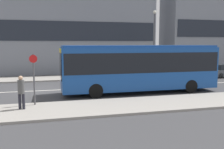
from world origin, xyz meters
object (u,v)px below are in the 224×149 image
object	(u,v)px
pedestrian_near_stop	(21,90)
bus_stop_sign	(34,75)
street_lamp	(154,36)
parked_car_0	(183,72)
city_bus	(140,66)

from	to	relation	value
pedestrian_near_stop	bus_stop_sign	xyz separation A→B (m)	(0.62, 0.83, 0.65)
bus_stop_sign	street_lamp	bearing A→B (deg)	40.49
parked_car_0	street_lamp	size ratio (longest dim) A/B	0.67
city_bus	pedestrian_near_stop	xyz separation A→B (m)	(-7.91, -3.39, -0.83)
pedestrian_near_stop	street_lamp	size ratio (longest dim) A/B	0.26
pedestrian_near_stop	parked_car_0	bearing A→B (deg)	48.24
parked_car_0	street_lamp	bearing A→B (deg)	151.35
parked_car_0	bus_stop_sign	distance (m)	16.61
city_bus	bus_stop_sign	world-z (taller)	city_bus
city_bus	parked_car_0	world-z (taller)	city_bus
parked_car_0	pedestrian_near_stop	bearing A→B (deg)	-147.92
parked_car_0	street_lamp	distance (m)	4.73
pedestrian_near_stop	bus_stop_sign	distance (m)	1.22
bus_stop_sign	street_lamp	size ratio (longest dim) A/B	0.42
parked_car_0	pedestrian_near_stop	world-z (taller)	pedestrian_near_stop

